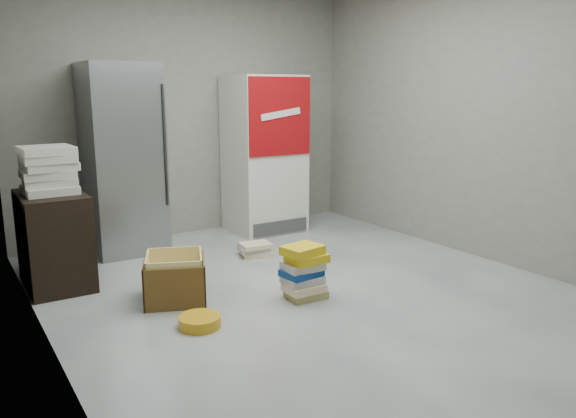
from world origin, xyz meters
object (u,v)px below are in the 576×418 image
(steel_fridge, at_px, (123,159))
(phonebook_stack_main, at_px, (304,272))
(coke_cooler, at_px, (264,154))
(wood_shelf, at_px, (54,240))
(cardboard_box, at_px, (175,282))

(steel_fridge, bearing_deg, phonebook_stack_main, -69.99)
(coke_cooler, height_order, wood_shelf, coke_cooler)
(coke_cooler, bearing_deg, cardboard_box, -137.49)
(steel_fridge, relative_size, cardboard_box, 3.11)
(coke_cooler, relative_size, phonebook_stack_main, 4.10)
(steel_fridge, distance_m, cardboard_box, 1.81)
(phonebook_stack_main, bearing_deg, cardboard_box, 145.49)
(steel_fridge, relative_size, phonebook_stack_main, 4.33)
(coke_cooler, height_order, phonebook_stack_main, coke_cooler)
(coke_cooler, distance_m, cardboard_box, 2.50)
(phonebook_stack_main, height_order, cardboard_box, phonebook_stack_main)
(coke_cooler, height_order, cardboard_box, coke_cooler)
(steel_fridge, relative_size, wood_shelf, 2.37)
(wood_shelf, xyz_separation_m, cardboard_box, (0.72, -0.89, -0.24))
(phonebook_stack_main, relative_size, cardboard_box, 0.72)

